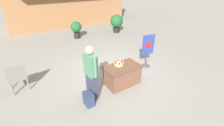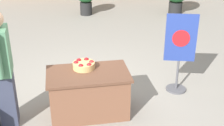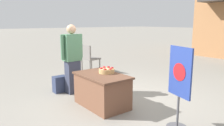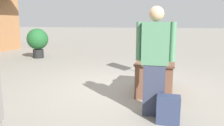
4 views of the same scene
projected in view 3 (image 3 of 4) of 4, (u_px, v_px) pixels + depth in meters
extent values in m
plane|color=gray|center=(128.00, 100.00, 5.11)|extent=(120.00, 120.00, 0.00)
cube|color=brown|center=(102.00, 91.00, 4.70)|extent=(1.18, 0.71, 0.66)
cube|color=brown|center=(102.00, 75.00, 4.63)|extent=(1.25, 0.76, 0.04)
cylinder|color=tan|center=(107.00, 71.00, 4.75)|extent=(0.34, 0.34, 0.10)
sphere|color=red|center=(110.00, 70.00, 4.65)|extent=(0.08, 0.08, 0.08)
sphere|color=#A30F14|center=(112.00, 69.00, 4.77)|extent=(0.08, 0.08, 0.08)
sphere|color=#A30F14|center=(108.00, 68.00, 4.86)|extent=(0.08, 0.08, 0.08)
sphere|color=red|center=(104.00, 68.00, 4.85)|extent=(0.08, 0.08, 0.08)
sphere|color=red|center=(101.00, 69.00, 4.72)|extent=(0.08, 0.08, 0.08)
sphere|color=red|center=(105.00, 70.00, 4.63)|extent=(0.08, 0.08, 0.08)
cube|color=#33384C|center=(73.00, 77.00, 5.58)|extent=(0.26, 0.35, 0.84)
cube|color=#4C7F5B|center=(72.00, 48.00, 5.44)|extent=(0.28, 0.43, 0.66)
sphere|color=tan|center=(71.00, 29.00, 5.36)|extent=(0.23, 0.23, 0.23)
cylinder|color=#4C7F5B|center=(81.00, 46.00, 5.60)|extent=(0.09, 0.09, 0.61)
cylinder|color=#4C7F5B|center=(62.00, 47.00, 5.27)|extent=(0.09, 0.09, 0.61)
cube|color=#2D3856|center=(60.00, 84.00, 5.68)|extent=(0.24, 0.34, 0.42)
cylinder|color=#4C4C51|center=(178.00, 112.00, 3.70)|extent=(0.04, 0.04, 0.55)
cube|color=navy|center=(180.00, 72.00, 3.57)|extent=(0.52, 0.16, 0.83)
cylinder|color=red|center=(179.00, 72.00, 3.56)|extent=(0.29, 0.08, 0.29)
cylinder|color=gray|center=(91.00, 63.00, 8.47)|extent=(0.05, 0.05, 0.43)
cylinder|color=gray|center=(100.00, 65.00, 8.15)|extent=(0.05, 0.05, 0.43)
cylinder|color=gray|center=(82.00, 65.00, 8.14)|extent=(0.05, 0.05, 0.43)
cylinder|color=gray|center=(90.00, 67.00, 7.82)|extent=(0.05, 0.05, 0.43)
cube|color=gray|center=(91.00, 59.00, 8.10)|extent=(0.63, 0.63, 0.06)
cube|color=gray|center=(85.00, 52.00, 7.88)|extent=(0.55, 0.14, 0.48)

